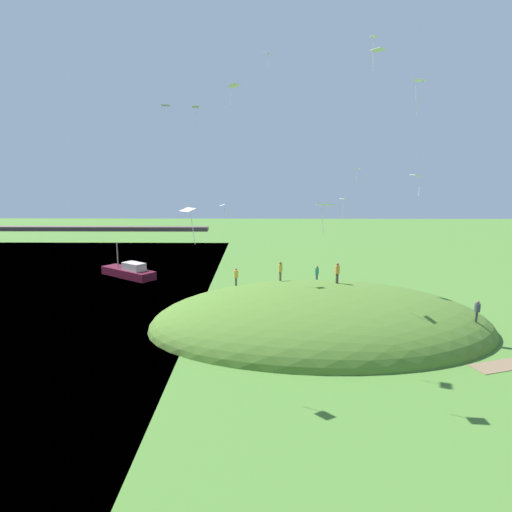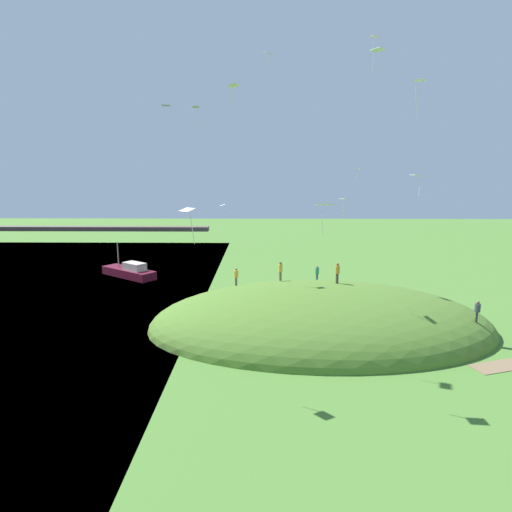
{
  "view_description": "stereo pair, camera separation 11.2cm",
  "coord_description": "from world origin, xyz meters",
  "px_view_note": "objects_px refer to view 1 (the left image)",
  "views": [
    {
      "loc": [
        1.54,
        -38.62,
        12.77
      ],
      "look_at": [
        1.14,
        -2.48,
        5.81
      ],
      "focal_mm": 31.56,
      "sensor_mm": 36.0,
      "label": 1
    },
    {
      "loc": [
        1.66,
        -38.62,
        12.77
      ],
      "look_at": [
        1.14,
        -2.48,
        5.81
      ],
      "focal_mm": 31.56,
      "sensor_mm": 36.0,
      "label": 2
    }
  ],
  "objects_px": {
    "kite_6": "(417,176)",
    "kite_12": "(324,206)",
    "boat_on_lake": "(129,272)",
    "kite_1": "(234,87)",
    "person_with_child": "(236,275)",
    "kite_7": "(344,201)",
    "kite_0": "(165,106)",
    "kite_11": "(357,169)",
    "kite_2": "(223,206)",
    "person_walking_path": "(477,309)",
    "kite_4": "(269,54)",
    "person_near_shore": "(317,272)",
    "person_watching_kites": "(280,269)",
    "kite_3": "(374,40)",
    "kite_8": "(188,212)",
    "kite_5": "(378,51)",
    "kite_10": "(196,110)",
    "person_on_hilltop": "(337,270)",
    "kite_9": "(419,83)"
  },
  "relations": [
    {
      "from": "kite_6",
      "to": "kite_12",
      "type": "height_order",
      "value": "kite_6"
    },
    {
      "from": "boat_on_lake",
      "to": "kite_1",
      "type": "xyz_separation_m",
      "value": [
        14.09,
        -21.82,
        17.42
      ]
    },
    {
      "from": "person_with_child",
      "to": "boat_on_lake",
      "type": "bearing_deg",
      "value": 62.92
    },
    {
      "from": "kite_7",
      "to": "kite_0",
      "type": "bearing_deg",
      "value": 146.14
    },
    {
      "from": "kite_11",
      "to": "kite_12",
      "type": "height_order",
      "value": "kite_11"
    },
    {
      "from": "boat_on_lake",
      "to": "kite_2",
      "type": "xyz_separation_m",
      "value": [
        12.25,
        -10.01,
        8.7
      ]
    },
    {
      "from": "boat_on_lake",
      "to": "person_walking_path",
      "type": "relative_size",
      "value": 4.71
    },
    {
      "from": "kite_4",
      "to": "kite_12",
      "type": "height_order",
      "value": "kite_4"
    },
    {
      "from": "boat_on_lake",
      "to": "person_near_shore",
      "type": "bearing_deg",
      "value": 8.72
    },
    {
      "from": "person_watching_kites",
      "to": "kite_11",
      "type": "height_order",
      "value": "kite_11"
    },
    {
      "from": "person_watching_kites",
      "to": "kite_3",
      "type": "xyz_separation_m",
      "value": [
        7.5,
        -0.3,
        19.39
      ]
    },
    {
      "from": "kite_7",
      "to": "kite_8",
      "type": "xyz_separation_m",
      "value": [
        -10.12,
        -7.88,
        -0.1
      ]
    },
    {
      "from": "person_near_shore",
      "to": "kite_7",
      "type": "distance_m",
      "value": 11.14
    },
    {
      "from": "kite_5",
      "to": "kite_12",
      "type": "height_order",
      "value": "kite_5"
    },
    {
      "from": "kite_3",
      "to": "kite_10",
      "type": "relative_size",
      "value": 1.02
    },
    {
      "from": "kite_1",
      "to": "kite_3",
      "type": "distance_m",
      "value": 15.12
    },
    {
      "from": "person_on_hilltop",
      "to": "person_walking_path",
      "type": "distance_m",
      "value": 10.76
    },
    {
      "from": "person_near_shore",
      "to": "kite_7",
      "type": "relative_size",
      "value": 1.04
    },
    {
      "from": "person_watching_kites",
      "to": "person_walking_path",
      "type": "bearing_deg",
      "value": -78.28
    },
    {
      "from": "kite_5",
      "to": "kite_6",
      "type": "height_order",
      "value": "kite_5"
    },
    {
      "from": "person_walking_path",
      "to": "kite_1",
      "type": "height_order",
      "value": "kite_1"
    },
    {
      "from": "person_walking_path",
      "to": "person_near_shore",
      "type": "bearing_deg",
      "value": -98.44
    },
    {
      "from": "kite_9",
      "to": "kite_7",
      "type": "bearing_deg",
      "value": 172.89
    },
    {
      "from": "person_near_shore",
      "to": "kite_3",
      "type": "bearing_deg",
      "value": 46.87
    },
    {
      "from": "kite_3",
      "to": "kite_8",
      "type": "distance_m",
      "value": 23.63
    },
    {
      "from": "kite_6",
      "to": "kite_7",
      "type": "bearing_deg",
      "value": -168.28
    },
    {
      "from": "kite_7",
      "to": "kite_10",
      "type": "relative_size",
      "value": 0.75
    },
    {
      "from": "kite_6",
      "to": "kite_8",
      "type": "distance_m",
      "value": 18.19
    },
    {
      "from": "kite_8",
      "to": "kite_12",
      "type": "xyz_separation_m",
      "value": [
        7.56,
        -0.37,
        0.38
      ]
    },
    {
      "from": "person_walking_path",
      "to": "kite_2",
      "type": "height_order",
      "value": "kite_2"
    },
    {
      "from": "kite_4",
      "to": "kite_8",
      "type": "xyz_separation_m",
      "value": [
        -4.71,
        -17.04,
        -12.35
      ]
    },
    {
      "from": "kite_7",
      "to": "person_with_child",
      "type": "bearing_deg",
      "value": 143.62
    },
    {
      "from": "kite_2",
      "to": "kite_10",
      "type": "relative_size",
      "value": 0.65
    },
    {
      "from": "person_walking_path",
      "to": "person_watching_kites",
      "type": "height_order",
      "value": "person_watching_kites"
    },
    {
      "from": "kite_5",
      "to": "kite_10",
      "type": "xyz_separation_m",
      "value": [
        -13.18,
        7.32,
        -2.79
      ]
    },
    {
      "from": "person_on_hilltop",
      "to": "kite_12",
      "type": "relative_size",
      "value": 1.02
    },
    {
      "from": "kite_11",
      "to": "person_with_child",
      "type": "bearing_deg",
      "value": -173.53
    },
    {
      "from": "kite_5",
      "to": "kite_12",
      "type": "xyz_separation_m",
      "value": [
        -4.22,
        -7.07,
        -9.66
      ]
    },
    {
      "from": "kite_0",
      "to": "kite_4",
      "type": "distance_m",
      "value": 10.38
    },
    {
      "from": "person_near_shore",
      "to": "kite_11",
      "type": "height_order",
      "value": "kite_11"
    },
    {
      "from": "kite_5",
      "to": "kite_9",
      "type": "distance_m",
      "value": 3.63
    },
    {
      "from": "person_with_child",
      "to": "kite_10",
      "type": "bearing_deg",
      "value": 107.0
    },
    {
      "from": "person_on_hilltop",
      "to": "person_walking_path",
      "type": "relative_size",
      "value": 1.08
    },
    {
      "from": "boat_on_lake",
      "to": "person_walking_path",
      "type": "height_order",
      "value": "boat_on_lake"
    },
    {
      "from": "kite_0",
      "to": "kite_3",
      "type": "relative_size",
      "value": 0.75
    },
    {
      "from": "kite_0",
      "to": "person_on_hilltop",
      "type": "bearing_deg",
      "value": -23.37
    },
    {
      "from": "person_walking_path",
      "to": "kite_0",
      "type": "bearing_deg",
      "value": -80.67
    },
    {
      "from": "boat_on_lake",
      "to": "kite_8",
      "type": "distance_m",
      "value": 31.57
    },
    {
      "from": "kite_7",
      "to": "kite_12",
      "type": "distance_m",
      "value": 8.64
    },
    {
      "from": "person_on_hilltop",
      "to": "kite_11",
      "type": "distance_m",
      "value": 9.34
    }
  ]
}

